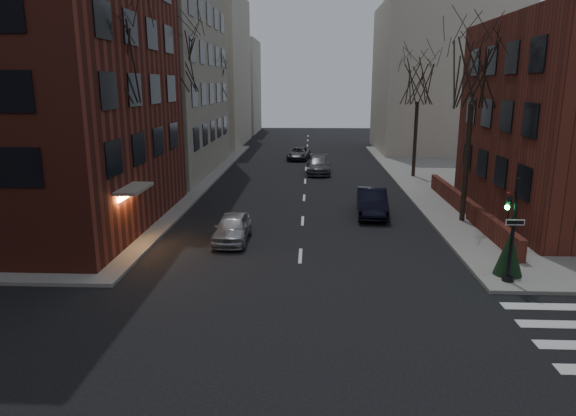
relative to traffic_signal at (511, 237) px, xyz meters
The scene contains 19 objects.
building_left_tan 37.33m from the traffic_signal, 134.92° to the left, with size 18.00×18.00×28.00m, color #A29986.
low_wall_right 10.18m from the traffic_signal, 82.24° to the left, with size 0.35×16.00×1.00m, color #5E241B.
building_distant_la 51.89m from the traffic_signal, 116.50° to the left, with size 14.00×16.00×18.00m, color #B5AB99.
building_distant_ra 42.05m from the traffic_signal, 80.23° to the left, with size 14.00×14.00×16.00m, color #B5AB99.
building_distant_lb 66.59m from the traffic_signal, 108.38° to the left, with size 10.00×12.00×14.00m, color #B5AB99.
traffic_signal is the anchor object (origin of this frame).
tree_left_a 18.66m from the traffic_signal, 163.35° to the left, with size 4.18×4.18×10.26m.
tree_left_b 24.87m from the traffic_signal, 134.54° to the left, with size 4.40×4.40×10.80m.
tree_left_c 35.76m from the traffic_signal, 118.36° to the left, with size 3.96×3.96×9.72m.
tree_right_a 10.92m from the traffic_signal, 84.53° to the left, with size 3.96×3.96×9.72m.
tree_right_b 23.71m from the traffic_signal, 87.85° to the left, with size 3.74×3.74×9.18m.
streetlamp_near 20.86m from the traffic_signal, 141.13° to the left, with size 0.36×0.36×6.28m.
streetlamp_far 36.81m from the traffic_signal, 116.06° to the left, with size 0.36×0.36×6.28m.
parked_sedan 11.23m from the traffic_signal, 110.63° to the left, with size 1.65×4.73×1.56m, color black.
car_lane_silver 12.44m from the traffic_signal, 155.81° to the left, with size 1.60×3.97×1.35m, color #A5A6AB.
car_lane_gray 25.62m from the traffic_signal, 105.51° to the left, with size 1.99×4.91×1.42m, color #434348.
car_lane_far 34.08m from the traffic_signal, 104.86° to the left, with size 2.01×4.36×1.21m, color #3E3D42.
sandwich_board 9.86m from the traffic_signal, 81.80° to the left, with size 0.40×0.56×0.90m, color white.
evergreen_shrub 1.12m from the traffic_signal, 67.16° to the left, with size 1.09×1.09×1.82m, color black.
Camera 1 is at (0.41, -9.76, 7.49)m, focal length 32.00 mm.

